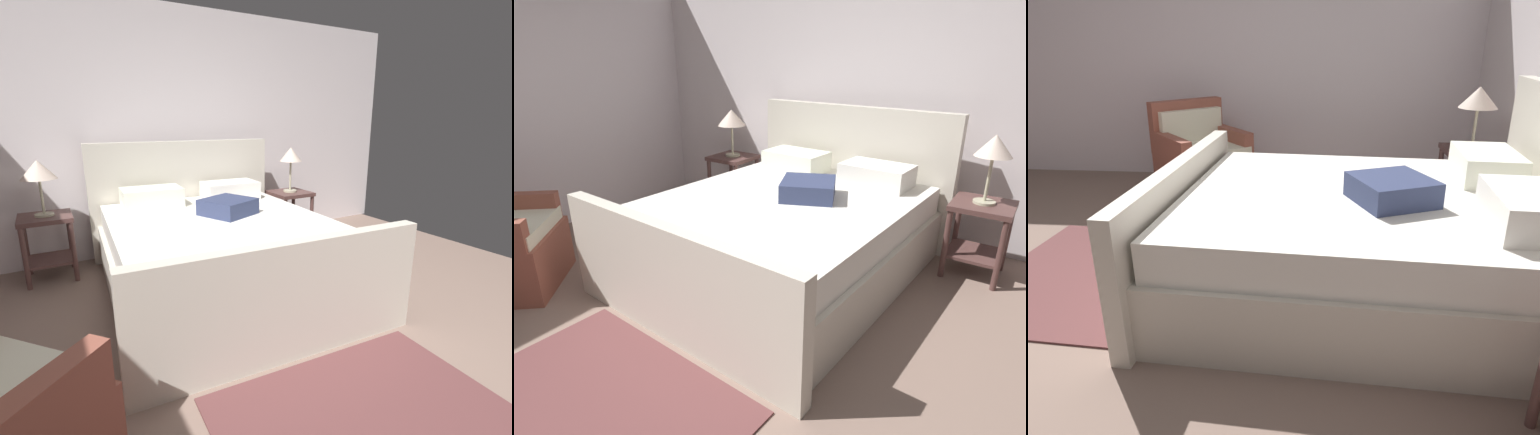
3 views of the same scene
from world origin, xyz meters
TOP-DOWN VIEW (x-y plane):
  - ground_plane at (0.00, 0.00)m, footprint 5.39×6.00m
  - wall_back at (0.00, 3.06)m, footprint 5.51×0.12m
  - bed at (-0.29, 1.74)m, footprint 2.08×2.44m
  - nightstand_right at (0.99, 2.52)m, footprint 0.44×0.44m
  - table_lamp_right at (0.99, 2.52)m, footprint 0.26×0.26m
  - nightstand_left at (-1.59, 2.68)m, footprint 0.44×0.44m
  - table_lamp_left at (-1.59, 2.68)m, footprint 0.30×0.30m
  - area_rug at (-0.30, -0.10)m, footprint 1.54×1.23m

SIDE VIEW (x-z plane):
  - ground_plane at x=0.00m, z-range -0.02..0.00m
  - area_rug at x=-0.30m, z-range 0.00..0.01m
  - bed at x=-0.29m, z-range -0.26..0.96m
  - nightstand_right at x=0.99m, z-range 0.10..0.70m
  - nightstand_left at x=-1.59m, z-range 0.10..0.70m
  - table_lamp_left at x=-1.59m, z-range 0.75..1.25m
  - table_lamp_right at x=0.99m, z-range 0.76..1.28m
  - wall_back at x=0.00m, z-range 0.00..2.59m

